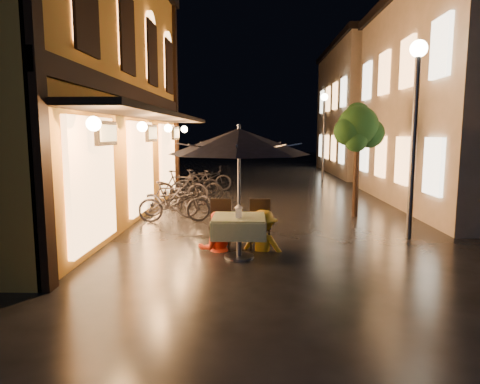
{
  "coord_description": "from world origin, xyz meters",
  "views": [
    {
      "loc": [
        -0.43,
        -7.34,
        2.3
      ],
      "look_at": [
        -0.7,
        0.99,
        1.15
      ],
      "focal_mm": 32.0,
      "sensor_mm": 36.0,
      "label": 1
    }
  ],
  "objects_px": {
    "streetlamp_near": "(416,104)",
    "cafe_table": "(239,227)",
    "table_lantern": "(239,210)",
    "person_orange": "(216,213)",
    "bicycle_0": "(174,203)",
    "patio_umbrella": "(239,142)",
    "person_yellow": "(264,211)"
  },
  "relations": [
    {
      "from": "person_orange",
      "to": "bicycle_0",
      "type": "height_order",
      "value": "person_orange"
    },
    {
      "from": "person_yellow",
      "to": "bicycle_0",
      "type": "xyz_separation_m",
      "value": [
        -2.26,
        2.62,
        -0.29
      ]
    },
    {
      "from": "person_orange",
      "to": "bicycle_0",
      "type": "relative_size",
      "value": 0.8
    },
    {
      "from": "table_lantern",
      "to": "streetlamp_near",
      "type": "bearing_deg",
      "value": 25.16
    },
    {
      "from": "table_lantern",
      "to": "person_orange",
      "type": "bearing_deg",
      "value": 125.59
    },
    {
      "from": "table_lantern",
      "to": "person_orange",
      "type": "xyz_separation_m",
      "value": [
        -0.47,
        0.66,
        -0.17
      ]
    },
    {
      "from": "streetlamp_near",
      "to": "table_lantern",
      "type": "bearing_deg",
      "value": -154.84
    },
    {
      "from": "patio_umbrella",
      "to": "bicycle_0",
      "type": "xyz_separation_m",
      "value": [
        -1.79,
        3.18,
        -1.66
      ]
    },
    {
      "from": "patio_umbrella",
      "to": "person_yellow",
      "type": "xyz_separation_m",
      "value": [
        0.47,
        0.55,
        -1.37
      ]
    },
    {
      "from": "patio_umbrella",
      "to": "person_orange",
      "type": "distance_m",
      "value": 1.57
    },
    {
      "from": "streetlamp_near",
      "to": "table_lantern",
      "type": "distance_m",
      "value": 4.55
    },
    {
      "from": "patio_umbrella",
      "to": "table_lantern",
      "type": "distance_m",
      "value": 1.24
    },
    {
      "from": "bicycle_0",
      "to": "person_orange",
      "type": "bearing_deg",
      "value": -161.59
    },
    {
      "from": "bicycle_0",
      "to": "person_yellow",
      "type": "bearing_deg",
      "value": -147.38
    },
    {
      "from": "cafe_table",
      "to": "person_yellow",
      "type": "height_order",
      "value": "person_yellow"
    },
    {
      "from": "cafe_table",
      "to": "person_orange",
      "type": "relative_size",
      "value": 0.66
    },
    {
      "from": "patio_umbrella",
      "to": "person_orange",
      "type": "xyz_separation_m",
      "value": [
        -0.47,
        0.53,
        -1.4
      ]
    },
    {
      "from": "streetlamp_near",
      "to": "table_lantern",
      "type": "xyz_separation_m",
      "value": [
        -3.7,
        -1.74,
        -2.0
      ]
    },
    {
      "from": "person_orange",
      "to": "streetlamp_near",
      "type": "bearing_deg",
      "value": -179.78
    },
    {
      "from": "person_orange",
      "to": "patio_umbrella",
      "type": "bearing_deg",
      "value": 117.6
    },
    {
      "from": "cafe_table",
      "to": "table_lantern",
      "type": "relative_size",
      "value": 3.96
    },
    {
      "from": "streetlamp_near",
      "to": "person_orange",
      "type": "xyz_separation_m",
      "value": [
        -4.17,
        -1.07,
        -2.17
      ]
    },
    {
      "from": "patio_umbrella",
      "to": "table_lantern",
      "type": "relative_size",
      "value": 10.35
    },
    {
      "from": "table_lantern",
      "to": "person_orange",
      "type": "height_order",
      "value": "person_orange"
    },
    {
      "from": "patio_umbrella",
      "to": "person_orange",
      "type": "bearing_deg",
      "value": 131.82
    },
    {
      "from": "cafe_table",
      "to": "person_orange",
      "type": "xyz_separation_m",
      "value": [
        -0.47,
        0.53,
        0.16
      ]
    },
    {
      "from": "patio_umbrella",
      "to": "table_lantern",
      "type": "height_order",
      "value": "patio_umbrella"
    },
    {
      "from": "cafe_table",
      "to": "patio_umbrella",
      "type": "bearing_deg",
      "value": 0.0
    },
    {
      "from": "streetlamp_near",
      "to": "patio_umbrella",
      "type": "distance_m",
      "value": 4.11
    },
    {
      "from": "person_orange",
      "to": "table_lantern",
      "type": "bearing_deg",
      "value": 111.38
    },
    {
      "from": "streetlamp_near",
      "to": "cafe_table",
      "type": "bearing_deg",
      "value": -156.55
    },
    {
      "from": "table_lantern",
      "to": "bicycle_0",
      "type": "relative_size",
      "value": 0.13
    }
  ]
}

